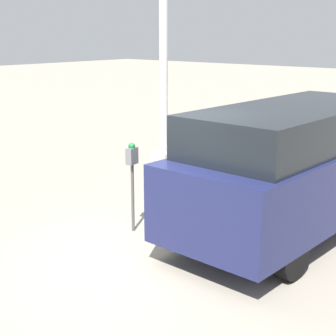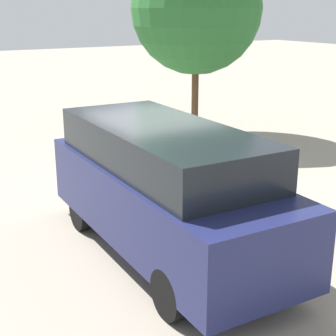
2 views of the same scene
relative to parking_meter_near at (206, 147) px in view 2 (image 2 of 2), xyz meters
name	(u,v)px [view 2 (image 2 of 2)]	position (x,y,z in m)	size (l,w,h in m)	color
ground_plane	(161,193)	(-0.71, -0.63, -1.07)	(80.00, 80.00, 0.00)	gray
parking_meter_near	(206,147)	(0.00, 0.00, 0.00)	(0.22, 0.14, 1.45)	#4C4C4C
parked_van	(164,187)	(1.69, -1.96, 0.04)	(5.08, 1.97, 2.04)	navy
street_tree	(196,8)	(-4.49, 2.76, 2.63)	(3.70, 3.70, 5.56)	#513823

